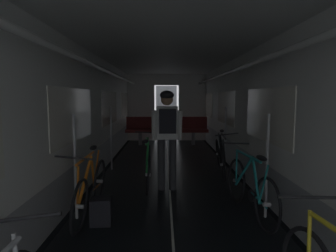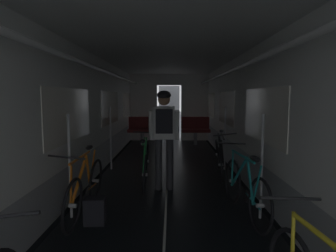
% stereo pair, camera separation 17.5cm
% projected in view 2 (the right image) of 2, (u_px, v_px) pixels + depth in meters
% --- Properties ---
extents(train_car_shell, '(3.14, 12.34, 2.57)m').
position_uv_depth(train_car_shell, '(167.00, 93.00, 5.19)').
color(train_car_shell, black).
rests_on(train_car_shell, ground).
extents(bench_seat_far_left, '(0.98, 0.51, 0.95)m').
position_uv_depth(bench_seat_far_left, '(142.00, 128.00, 9.77)').
color(bench_seat_far_left, gray).
rests_on(bench_seat_far_left, ground).
extents(bench_seat_far_right, '(0.98, 0.51, 0.95)m').
position_uv_depth(bench_seat_far_right, '(195.00, 128.00, 9.75)').
color(bench_seat_far_right, gray).
rests_on(bench_seat_far_right, ground).
extents(bicycle_orange, '(0.44, 1.69, 0.95)m').
position_uv_depth(bicycle_orange, '(85.00, 188.00, 3.92)').
color(bicycle_orange, black).
rests_on(bicycle_orange, ground).
extents(bicycle_teal, '(0.44, 1.69, 0.94)m').
position_uv_depth(bicycle_teal, '(245.00, 188.00, 3.91)').
color(bicycle_teal, black).
rests_on(bicycle_teal, ground).
extents(bicycle_black, '(0.44, 1.69, 0.95)m').
position_uv_depth(bicycle_black, '(219.00, 157.00, 5.99)').
color(bicycle_black, black).
rests_on(bicycle_black, ground).
extents(person_cyclist_aisle, '(0.54, 0.40, 1.73)m').
position_uv_depth(person_cyclist_aisle, '(164.00, 129.00, 4.93)').
color(person_cyclist_aisle, '#2D2D33').
rests_on(person_cyclist_aisle, ground).
extents(bicycle_green_in_aisle, '(0.44, 1.69, 0.95)m').
position_uv_depth(bicycle_green_in_aisle, '(146.00, 165.00, 5.27)').
color(bicycle_green_in_aisle, black).
rests_on(bicycle_green_in_aisle, ground).
extents(backpack_on_floor, '(0.27, 0.22, 0.34)m').
position_uv_depth(backpack_on_floor, '(95.00, 211.00, 3.68)').
color(backpack_on_floor, black).
rests_on(backpack_on_floor, ground).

